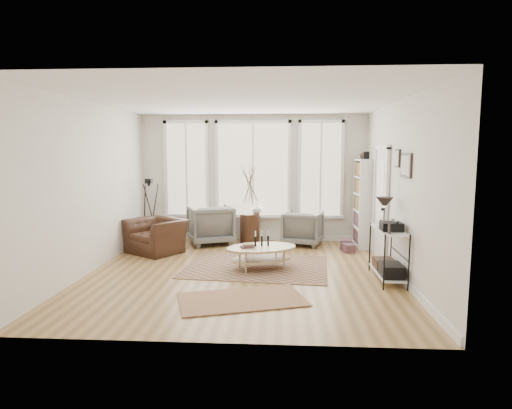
# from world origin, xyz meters

# --- Properties ---
(room) EXTENTS (5.50, 5.54, 2.90)m
(room) POSITION_xyz_m (0.02, 0.03, 1.43)
(room) COLOR #A57F4D
(room) RESTS_ON ground
(bay_window) EXTENTS (4.14, 0.12, 2.24)m
(bay_window) POSITION_xyz_m (0.00, 2.71, 1.61)
(bay_window) COLOR tan
(bay_window) RESTS_ON ground
(door) EXTENTS (0.09, 1.06, 2.22)m
(door) POSITION_xyz_m (2.57, 1.15, 1.12)
(door) COLOR silver
(door) RESTS_ON ground
(bookcase) EXTENTS (0.31, 0.85, 2.06)m
(bookcase) POSITION_xyz_m (2.44, 2.23, 0.96)
(bookcase) COLOR white
(bookcase) RESTS_ON ground
(low_shelf) EXTENTS (0.38, 1.08, 1.30)m
(low_shelf) POSITION_xyz_m (2.38, -0.30, 0.51)
(low_shelf) COLOR white
(low_shelf) RESTS_ON ground
(wall_art) EXTENTS (0.04, 0.88, 0.44)m
(wall_art) POSITION_xyz_m (2.58, -0.27, 1.88)
(wall_art) COLOR black
(wall_art) RESTS_ON ground
(rug_main) EXTENTS (2.66, 2.10, 0.01)m
(rug_main) POSITION_xyz_m (0.23, 0.34, 0.01)
(rug_main) COLOR brown
(rug_main) RESTS_ON ground
(rug_runner) EXTENTS (1.94, 1.44, 0.01)m
(rug_runner) POSITION_xyz_m (0.12, -1.39, 0.01)
(rug_runner) COLOR brown
(rug_runner) RESTS_ON ground
(coffee_table) EXTENTS (1.45, 1.20, 0.58)m
(coffee_table) POSITION_xyz_m (0.31, 0.24, 0.31)
(coffee_table) COLOR tan
(coffee_table) RESTS_ON ground
(armchair_left) EXTENTS (1.22, 1.23, 0.87)m
(armchair_left) POSITION_xyz_m (-0.92, 2.23, 0.44)
(armchair_left) COLOR slate
(armchair_left) RESTS_ON ground
(armchair_right) EXTENTS (0.99, 1.00, 0.75)m
(armchair_right) POSITION_xyz_m (1.14, 2.25, 0.38)
(armchair_right) COLOR slate
(armchair_right) RESTS_ON ground
(side_table) EXTENTS (0.44, 0.44, 1.86)m
(side_table) POSITION_xyz_m (-0.05, 2.38, 0.90)
(side_table) COLOR #361F14
(side_table) RESTS_ON ground
(vase) EXTENTS (0.28, 0.28, 0.25)m
(vase) POSITION_xyz_m (0.11, 2.45, 0.79)
(vase) COLOR silver
(vase) RESTS_ON side_table
(accent_chair) EXTENTS (1.39, 1.35, 0.69)m
(accent_chair) POSITION_xyz_m (-1.89, 1.35, 0.34)
(accent_chair) COLOR #361F14
(accent_chair) RESTS_ON ground
(tripod_camera) EXTENTS (0.52, 0.52, 1.47)m
(tripod_camera) POSITION_xyz_m (-2.25, 2.07, 0.68)
(tripod_camera) COLOR black
(tripod_camera) RESTS_ON ground
(book_stack_near) EXTENTS (0.29, 0.35, 0.20)m
(book_stack_near) POSITION_xyz_m (2.05, 1.92, 0.10)
(book_stack_near) COLOR maroon
(book_stack_near) RESTS_ON ground
(book_stack_far) EXTENTS (0.26, 0.30, 0.17)m
(book_stack_far) POSITION_xyz_m (2.05, 1.59, 0.08)
(book_stack_far) COLOR maroon
(book_stack_far) RESTS_ON ground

